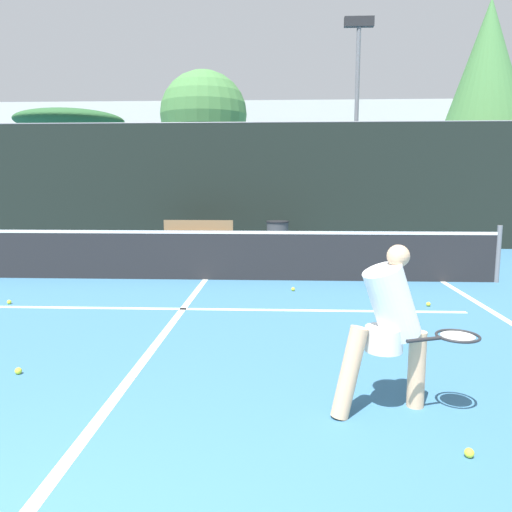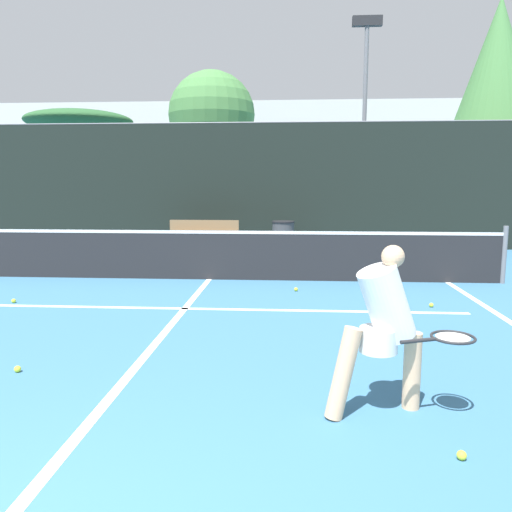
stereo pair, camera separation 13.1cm
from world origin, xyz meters
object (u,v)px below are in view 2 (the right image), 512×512
(player_practicing, at_px, (385,325))
(courtside_bench, at_px, (204,235))
(parked_car, at_px, (150,218))
(trash_bin, at_px, (283,237))

(player_practicing, height_order, courtside_bench, player_practicing)
(courtside_bench, bearing_deg, player_practicing, -71.05)
(player_practicing, bearing_deg, parked_car, 92.96)
(trash_bin, bearing_deg, courtside_bench, -178.19)
(trash_bin, bearing_deg, parked_car, 136.60)
(player_practicing, distance_m, parked_car, 15.10)
(courtside_bench, distance_m, trash_bin, 2.12)
(player_practicing, relative_size, parked_car, 0.33)
(courtside_bench, xyz_separation_m, trash_bin, (2.12, 0.07, -0.05))
(player_practicing, bearing_deg, trash_bin, 75.98)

